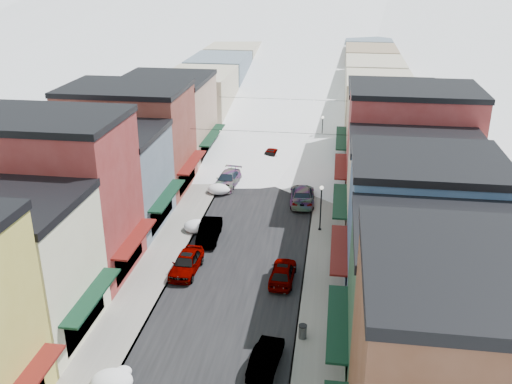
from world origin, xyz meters
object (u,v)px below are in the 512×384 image
(car_dark_hatch, at_px, (209,231))
(streetlamp_near, at_px, (321,202))
(car_silver_sedan, at_px, (186,263))
(trash_can, at_px, (303,331))
(car_green_sedan, at_px, (266,357))

(car_dark_hatch, relative_size, streetlamp_near, 1.12)
(car_silver_sedan, bearing_deg, car_dark_hatch, 86.68)
(car_silver_sedan, relative_size, car_dark_hatch, 1.00)
(trash_can, bearing_deg, car_green_sedan, -124.03)
(car_silver_sedan, xyz_separation_m, streetlamp_near, (10.00, 8.71, 2.01))
(streetlamp_near, bearing_deg, trash_can, -91.69)
(car_dark_hatch, relative_size, car_green_sedan, 1.13)
(car_green_sedan, height_order, streetlamp_near, streetlamp_near)
(trash_can, relative_size, streetlamp_near, 0.22)
(car_dark_hatch, distance_m, trash_can, 15.84)
(car_dark_hatch, bearing_deg, streetlamp_near, 14.26)
(trash_can, xyz_separation_m, streetlamp_near, (0.47, 16.00, 2.19))
(car_dark_hatch, bearing_deg, trash_can, -58.51)
(car_silver_sedan, relative_size, car_green_sedan, 1.13)
(car_silver_sedan, bearing_deg, streetlamp_near, 43.09)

